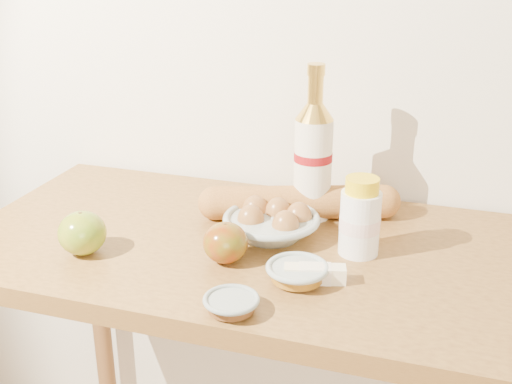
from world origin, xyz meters
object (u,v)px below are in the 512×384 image
cream_bottle (360,219)px  baguette (300,202)px  bourbon_bottle (313,157)px  table (260,297)px  egg_bowl (272,222)px

cream_bottle → baguette: size_ratio=0.35×
bourbon_bottle → baguette: 0.10m
table → egg_bowl: (0.01, 0.04, 0.15)m
cream_bottle → baguette: 0.19m
bourbon_bottle → egg_bowl: bearing=-133.1°
egg_bowl → baguette: (0.03, 0.10, 0.01)m
table → bourbon_bottle: 0.31m
bourbon_bottle → baguette: bourbon_bottle is taller
table → cream_bottle: size_ratio=7.87×
bourbon_bottle → egg_bowl: (-0.05, -0.12, -0.11)m
baguette → bourbon_bottle: bearing=19.2°
table → cream_bottle: bearing=5.2°
egg_bowl → baguette: size_ratio=0.49×
baguette → cream_bottle: bearing=-59.0°
table → baguette: 0.22m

